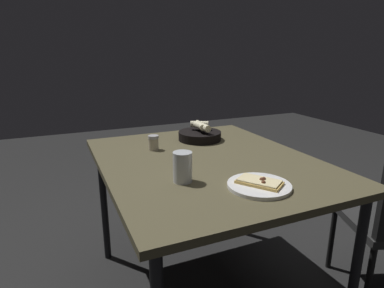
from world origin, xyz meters
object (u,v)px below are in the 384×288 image
pepper_shaker (154,143)px  dining_table (207,171)px  bread_basket (200,134)px  beer_glass (183,168)px  pizza_plate (259,185)px

pepper_shaker → dining_table: bearing=36.9°
bread_basket → beer_glass: bearing=-31.2°
beer_glass → pepper_shaker: (-0.45, 0.02, -0.02)m
pizza_plate → beer_glass: beer_glass is taller
dining_table → beer_glass: beer_glass is taller
pizza_plate → bread_basket: (-0.70, 0.08, 0.02)m
beer_glass → dining_table: bearing=134.6°
beer_glass → pepper_shaker: 0.45m
bread_basket → dining_table: bearing=-19.3°
pizza_plate → beer_glass: size_ratio=1.99×
bread_basket → beer_glass: 0.62m
dining_table → bread_basket: 0.36m
dining_table → pepper_shaker: (-0.25, -0.19, 0.09)m
bread_basket → pepper_shaker: (0.08, -0.30, 0.00)m
pepper_shaker → pizza_plate: bearing=19.4°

